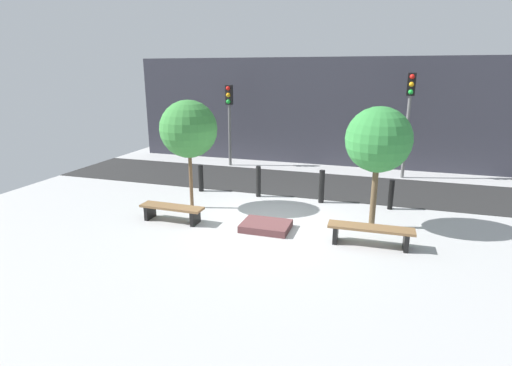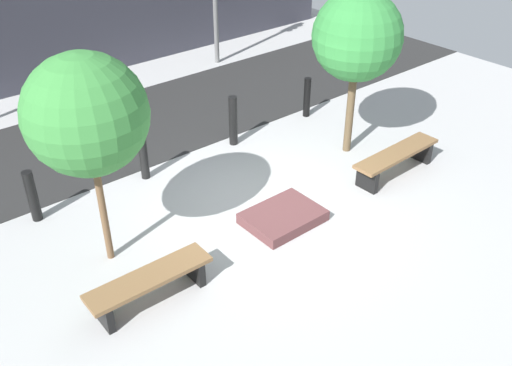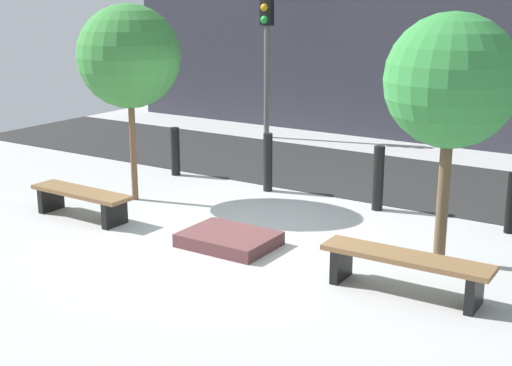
{
  "view_description": "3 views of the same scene",
  "coord_description": "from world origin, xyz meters",
  "px_view_note": "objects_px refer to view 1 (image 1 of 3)",
  "views": [
    {
      "loc": [
        2.58,
        -9.39,
        3.82
      ],
      "look_at": [
        -0.4,
        0.01,
        1.06
      ],
      "focal_mm": 28.0,
      "sensor_mm": 36.0,
      "label": 1
    },
    {
      "loc": [
        -5.01,
        -5.79,
        5.37
      ],
      "look_at": [
        -0.35,
        -0.18,
        0.75
      ],
      "focal_mm": 40.0,
      "sensor_mm": 36.0,
      "label": 2
    },
    {
      "loc": [
        5.12,
        -7.68,
        3.25
      ],
      "look_at": [
        0.46,
        -0.48,
        0.94
      ],
      "focal_mm": 50.0,
      "sensor_mm": 36.0,
      "label": 3
    }
  ],
  "objects_px": {
    "bollard_left": "(258,181)",
    "bollard_right": "(391,195)",
    "bench_left": "(172,210)",
    "traffic_light_mid_west": "(409,107)",
    "tree_behind_right_bench": "(378,140)",
    "bollard_center": "(322,187)",
    "planter_bed": "(266,226)",
    "bollard_far_left": "(201,178)",
    "tree_behind_left_bench": "(189,129)",
    "bench_right": "(370,232)",
    "traffic_light_west": "(229,110)"
  },
  "relations": [
    {
      "from": "bollard_left",
      "to": "bollard_right",
      "type": "xyz_separation_m",
      "value": [
        3.97,
        0.0,
        -0.06
      ]
    },
    {
      "from": "bench_left",
      "to": "traffic_light_mid_west",
      "type": "xyz_separation_m",
      "value": [
        5.95,
        6.59,
        2.3
      ]
    },
    {
      "from": "tree_behind_right_bench",
      "to": "bollard_center",
      "type": "relative_size",
      "value": 3.04
    },
    {
      "from": "bench_left",
      "to": "planter_bed",
      "type": "relative_size",
      "value": 1.44
    },
    {
      "from": "bollard_far_left",
      "to": "bollard_left",
      "type": "distance_m",
      "value": 1.98
    },
    {
      "from": "bollard_far_left",
      "to": "bollard_center",
      "type": "xyz_separation_m",
      "value": [
        3.97,
        0.0,
        0.06
      ]
    },
    {
      "from": "bench_left",
      "to": "tree_behind_right_bench",
      "type": "height_order",
      "value": "tree_behind_right_bench"
    },
    {
      "from": "tree_behind_right_bench",
      "to": "planter_bed",
      "type": "bearing_deg",
      "value": -159.16
    },
    {
      "from": "tree_behind_right_bench",
      "to": "bollard_left",
      "type": "bearing_deg",
      "value": 155.51
    },
    {
      "from": "tree_behind_left_bench",
      "to": "traffic_light_mid_west",
      "type": "height_order",
      "value": "traffic_light_mid_west"
    },
    {
      "from": "tree_behind_right_bench",
      "to": "bollard_center",
      "type": "xyz_separation_m",
      "value": [
        -1.53,
        1.6,
        -1.73
      ]
    },
    {
      "from": "tree_behind_left_bench",
      "to": "bollard_right",
      "type": "xyz_separation_m",
      "value": [
        5.49,
        1.6,
        -1.85
      ]
    },
    {
      "from": "bollard_center",
      "to": "traffic_light_mid_west",
      "type": "distance_m",
      "value": 5.01
    },
    {
      "from": "bench_right",
      "to": "tree_behind_left_bench",
      "type": "height_order",
      "value": "tree_behind_left_bench"
    },
    {
      "from": "bollard_left",
      "to": "bollard_center",
      "type": "xyz_separation_m",
      "value": [
        1.98,
        0.0,
        0.01
      ]
    },
    {
      "from": "bench_right",
      "to": "bollard_left",
      "type": "height_order",
      "value": "bollard_left"
    },
    {
      "from": "tree_behind_left_bench",
      "to": "bollard_right",
      "type": "bearing_deg",
      "value": 16.23
    },
    {
      "from": "bench_right",
      "to": "bollard_center",
      "type": "xyz_separation_m",
      "value": [
        -1.53,
        2.76,
        0.17
      ]
    },
    {
      "from": "bollard_far_left",
      "to": "traffic_light_mid_west",
      "type": "height_order",
      "value": "traffic_light_mid_west"
    },
    {
      "from": "bench_right",
      "to": "traffic_light_mid_west",
      "type": "distance_m",
      "value": 7.03
    },
    {
      "from": "bollard_center",
      "to": "planter_bed",
      "type": "bearing_deg",
      "value": -111.2
    },
    {
      "from": "planter_bed",
      "to": "bollard_center",
      "type": "height_order",
      "value": "bollard_center"
    },
    {
      "from": "tree_behind_left_bench",
      "to": "traffic_light_west",
      "type": "height_order",
      "value": "traffic_light_west"
    },
    {
      "from": "bollard_far_left",
      "to": "traffic_light_west",
      "type": "height_order",
      "value": "traffic_light_west"
    },
    {
      "from": "bollard_far_left",
      "to": "traffic_light_west",
      "type": "relative_size",
      "value": 0.27
    },
    {
      "from": "bollard_center",
      "to": "traffic_light_mid_west",
      "type": "xyz_separation_m",
      "value": [
        2.44,
        3.83,
        2.1
      ]
    },
    {
      "from": "bench_right",
      "to": "bollard_center",
      "type": "distance_m",
      "value": 3.15
    },
    {
      "from": "bollard_left",
      "to": "traffic_light_mid_west",
      "type": "distance_m",
      "value": 6.22
    },
    {
      "from": "bollard_center",
      "to": "traffic_light_west",
      "type": "relative_size",
      "value": 0.3
    },
    {
      "from": "bench_left",
      "to": "tree_behind_left_bench",
      "type": "distance_m",
      "value": 2.29
    },
    {
      "from": "bollard_far_left",
      "to": "bollard_left",
      "type": "bearing_deg",
      "value": 0.0
    },
    {
      "from": "bench_left",
      "to": "traffic_light_west",
      "type": "bearing_deg",
      "value": 99.0
    },
    {
      "from": "bench_right",
      "to": "bollard_left",
      "type": "distance_m",
      "value": 4.46
    },
    {
      "from": "bench_right",
      "to": "bollard_center",
      "type": "height_order",
      "value": "bollard_center"
    },
    {
      "from": "bench_right",
      "to": "traffic_light_west",
      "type": "distance_m",
      "value": 9.09
    },
    {
      "from": "tree_behind_right_bench",
      "to": "bollard_far_left",
      "type": "bearing_deg",
      "value": 163.77
    },
    {
      "from": "planter_bed",
      "to": "tree_behind_left_bench",
      "type": "bearing_deg",
      "value": 159.16
    },
    {
      "from": "tree_behind_left_bench",
      "to": "traffic_light_mid_west",
      "type": "xyz_separation_m",
      "value": [
        5.95,
        5.43,
        0.32
      ]
    },
    {
      "from": "tree_behind_left_bench",
      "to": "bollard_center",
      "type": "xyz_separation_m",
      "value": [
        3.51,
        1.6,
        -1.78
      ]
    },
    {
      "from": "tree_behind_left_bench",
      "to": "planter_bed",
      "type": "bearing_deg",
      "value": -20.84
    },
    {
      "from": "bollard_center",
      "to": "bollard_far_left",
      "type": "bearing_deg",
      "value": 180.0
    },
    {
      "from": "tree_behind_right_bench",
      "to": "bollard_right",
      "type": "bearing_deg",
      "value": 74.02
    },
    {
      "from": "tree_behind_left_bench",
      "to": "bollard_far_left",
      "type": "xyz_separation_m",
      "value": [
        -0.46,
        1.6,
        -1.84
      ]
    },
    {
      "from": "bollard_right",
      "to": "traffic_light_mid_west",
      "type": "xyz_separation_m",
      "value": [
        0.45,
        3.83,
        2.17
      ]
    },
    {
      "from": "planter_bed",
      "to": "bench_right",
      "type": "bearing_deg",
      "value": -4.54
    },
    {
      "from": "bollard_right",
      "to": "traffic_light_west",
      "type": "bearing_deg",
      "value": 149.1
    },
    {
      "from": "bench_right",
      "to": "tree_behind_left_bench",
      "type": "distance_m",
      "value": 5.52
    },
    {
      "from": "tree_behind_left_bench",
      "to": "tree_behind_right_bench",
      "type": "bearing_deg",
      "value": 0.0
    },
    {
      "from": "bollard_right",
      "to": "traffic_light_west",
      "type": "height_order",
      "value": "traffic_light_west"
    },
    {
      "from": "bench_left",
      "to": "bench_right",
      "type": "bearing_deg",
      "value": 1.11
    }
  ]
}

